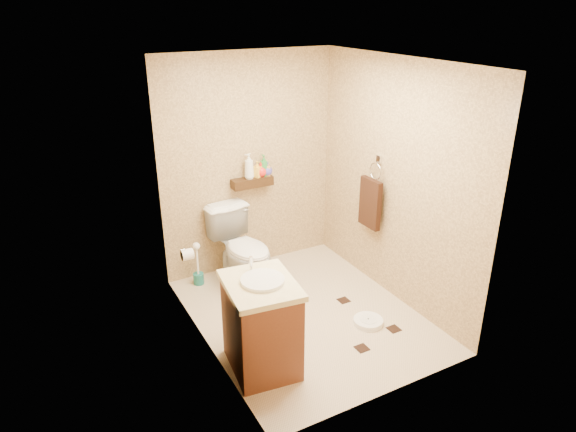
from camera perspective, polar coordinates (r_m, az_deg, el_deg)
ground at (r=5.13m, az=1.91°, el=-10.90°), size 2.50×2.50×0.00m
wall_back at (r=5.63m, az=-4.39°, el=5.73°), size 2.00×0.04×2.40m
wall_front at (r=3.65m, az=12.12°, el=-4.57°), size 2.00×0.04×2.40m
wall_left at (r=4.19m, az=-9.76°, el=-0.68°), size 0.04×2.50×2.40m
wall_right at (r=5.13m, az=11.80°, el=3.59°), size 0.04×2.50×2.40m
ceiling at (r=4.29m, az=2.34°, el=16.81°), size 2.00×2.50×0.02m
wall_shelf at (r=5.61m, az=-4.00°, el=3.77°), size 0.46×0.14×0.10m
floor_accents at (r=5.11m, az=3.02°, el=-11.08°), size 1.24×1.40×0.01m
toilet at (r=5.46m, az=-5.02°, el=-3.68°), size 0.57×0.88×0.84m
vanity at (r=4.28m, az=-2.98°, el=-11.90°), size 0.62×0.72×0.93m
bathroom_scale at (r=5.04m, az=8.89°, el=-11.50°), size 0.34×0.34×0.06m
toilet_brush at (r=5.64m, az=-9.97°, el=-5.88°), size 0.11×0.11×0.50m
towel_ring at (r=5.34m, az=9.17°, el=1.67°), size 0.12×0.30×0.76m
toilet_paper at (r=5.03m, az=-11.15°, el=-4.21°), size 0.12×0.11×0.12m
bottle_a at (r=5.54m, az=-4.35°, el=5.56°), size 0.13×0.13×0.28m
bottle_b at (r=5.60m, az=-3.44°, el=5.22°), size 0.11×0.11×0.18m
bottle_c at (r=5.62m, az=-3.00°, el=5.20°), size 0.17×0.17×0.16m
bottle_d at (r=5.62m, az=-2.68°, el=5.63°), size 0.10×0.10×0.24m
bottle_e at (r=5.64m, az=-2.41°, el=5.37°), size 0.10×0.10×0.17m
bottle_f at (r=5.65m, az=-2.36°, el=5.30°), size 0.17×0.17×0.16m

